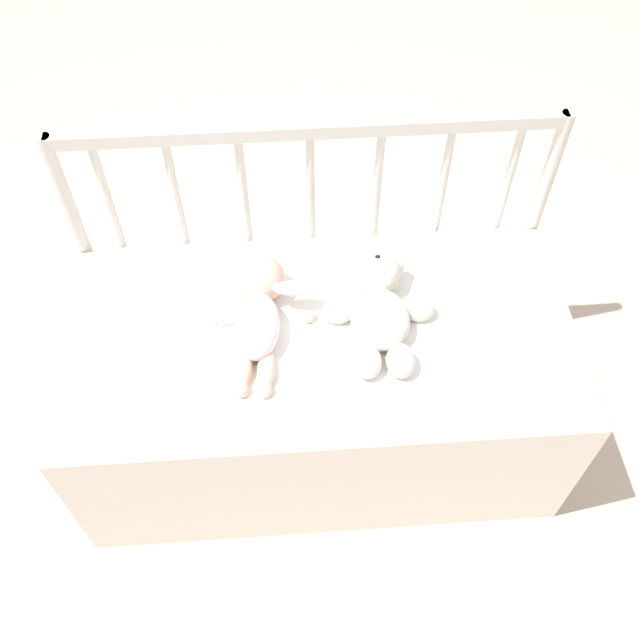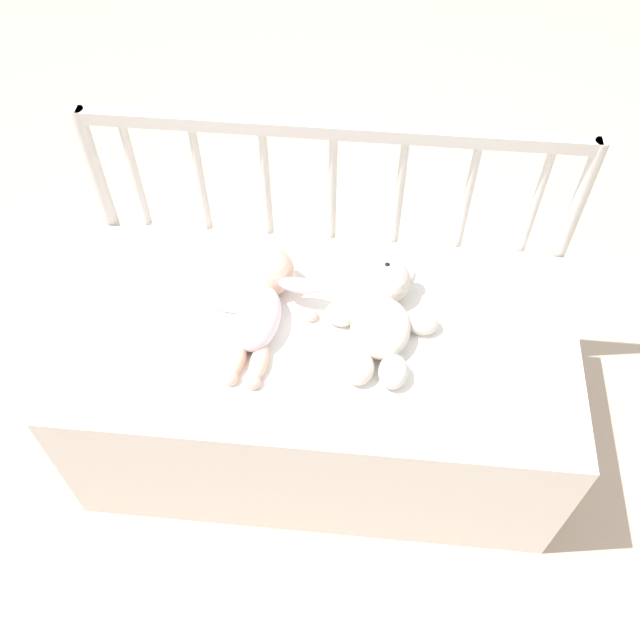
{
  "view_description": "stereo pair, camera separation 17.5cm",
  "coord_description": "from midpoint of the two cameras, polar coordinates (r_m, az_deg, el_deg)",
  "views": [
    {
      "loc": [
        -0.07,
        -1.05,
        1.97
      ],
      "look_at": [
        0.0,
        0.0,
        0.57
      ],
      "focal_mm": 40.0,
      "sensor_mm": 36.0,
      "label": 1
    },
    {
      "loc": [
        0.1,
        -1.05,
        1.97
      ],
      "look_at": [
        0.0,
        0.0,
        0.57
      ],
      "focal_mm": 40.0,
      "sensor_mm": 36.0,
      "label": 2
    }
  ],
  "objects": [
    {
      "name": "baby",
      "position": [
        1.8,
        -7.72,
        0.59
      ],
      "size": [
        0.3,
        0.39,
        0.13
      ],
      "color": "white",
      "rests_on": "crib_mattress"
    },
    {
      "name": "ground_plane",
      "position": [
        2.24,
        -2.26,
        -9.03
      ],
      "size": [
        12.0,
        12.0,
        0.0
      ],
      "primitive_type": "plane",
      "color": "#C6B293"
    },
    {
      "name": "blanket",
      "position": [
        1.8,
        -2.97,
        -1.28
      ],
      "size": [
        0.78,
        0.49,
        0.01
      ],
      "color": "white",
      "rests_on": "crib_mattress"
    },
    {
      "name": "crib_rail",
      "position": [
        1.94,
        -3.34,
        9.03
      ],
      "size": [
        1.3,
        0.04,
        0.9
      ],
      "color": "beige",
      "rests_on": "ground_plane"
    },
    {
      "name": "teddy_bear",
      "position": [
        1.79,
        1.96,
        0.99
      ],
      "size": [
        0.29,
        0.37,
        0.13
      ],
      "color": "silver",
      "rests_on": "crib_mattress"
    },
    {
      "name": "crib_mattress",
      "position": [
        2.01,
        -2.5,
        -5.6
      ],
      "size": [
        1.3,
        0.65,
        0.51
      ],
      "color": "white",
      "rests_on": "ground_plane"
    }
  ]
}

